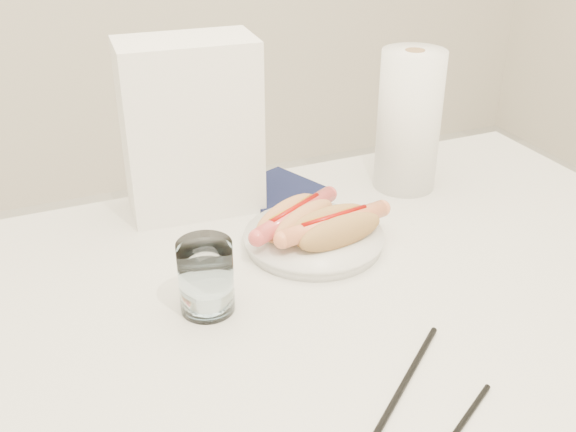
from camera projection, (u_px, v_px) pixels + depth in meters
name	position (u px, v px, depth m)	size (l,w,h in m)	color
table	(320.00, 336.00, 0.92)	(1.20, 0.80, 0.75)	silver
plate	(314.00, 241.00, 1.01)	(0.20, 0.20, 0.02)	white
hotdog_left	(295.00, 219.00, 1.00)	(0.16, 0.12, 0.05)	tan
hotdog_right	(334.00, 228.00, 0.98)	(0.18, 0.09, 0.05)	#B88548
water_glass	(206.00, 277.00, 0.85)	(0.07, 0.07, 0.10)	white
chopstick_near	(400.00, 390.00, 0.73)	(0.01, 0.01, 0.24)	black
napkin_box	(191.00, 128.00, 1.06)	(0.21, 0.11, 0.28)	white
navy_napkin	(277.00, 192.00, 1.16)	(0.14, 0.14, 0.01)	#111738
paper_towel_roll	(409.00, 121.00, 1.13)	(0.11, 0.11, 0.24)	white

